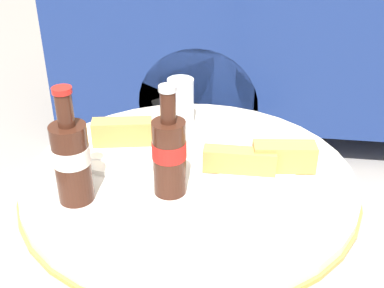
{
  "coord_description": "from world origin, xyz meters",
  "views": [
    {
      "loc": [
        0.12,
        -0.85,
        1.32
      ],
      "look_at": [
        0.0,
        0.03,
        0.82
      ],
      "focal_mm": 45.0,
      "sensor_mm": 36.0,
      "label": 1
    }
  ],
  "objects_px": {
    "cola_bottle_left": "(72,158)",
    "lunch_plate_near": "(261,167)",
    "drinking_glass": "(181,104)",
    "bistro_table": "(190,241)",
    "lunch_plate_far": "(123,142)",
    "cola_bottle_right": "(169,153)"
  },
  "relations": [
    {
      "from": "cola_bottle_left",
      "to": "lunch_plate_near",
      "type": "height_order",
      "value": "cola_bottle_left"
    },
    {
      "from": "cola_bottle_left",
      "to": "drinking_glass",
      "type": "xyz_separation_m",
      "value": [
        0.15,
        0.34,
        -0.04
      ]
    },
    {
      "from": "lunch_plate_near",
      "to": "bistro_table",
      "type": "bearing_deg",
      "value": -177.15
    },
    {
      "from": "cola_bottle_left",
      "to": "lunch_plate_near",
      "type": "xyz_separation_m",
      "value": [
        0.35,
        0.13,
        -0.07
      ]
    },
    {
      "from": "drinking_glass",
      "to": "lunch_plate_far",
      "type": "bearing_deg",
      "value": -128.23
    },
    {
      "from": "cola_bottle_left",
      "to": "cola_bottle_right",
      "type": "xyz_separation_m",
      "value": [
        0.18,
        0.05,
        -0.0
      ]
    },
    {
      "from": "bistro_table",
      "to": "lunch_plate_far",
      "type": "bearing_deg",
      "value": 154.79
    },
    {
      "from": "bistro_table",
      "to": "drinking_glass",
      "type": "distance_m",
      "value": 0.33
    },
    {
      "from": "cola_bottle_left",
      "to": "lunch_plate_near",
      "type": "bearing_deg",
      "value": 19.92
    },
    {
      "from": "cola_bottle_right",
      "to": "lunch_plate_far",
      "type": "distance_m",
      "value": 0.22
    },
    {
      "from": "bistro_table",
      "to": "lunch_plate_near",
      "type": "bearing_deg",
      "value": 2.85
    },
    {
      "from": "bistro_table",
      "to": "cola_bottle_right",
      "type": "distance_m",
      "value": 0.29
    },
    {
      "from": "cola_bottle_left",
      "to": "lunch_plate_far",
      "type": "xyz_separation_m",
      "value": [
        0.04,
        0.2,
        -0.07
      ]
    },
    {
      "from": "bistro_table",
      "to": "cola_bottle_left",
      "type": "bearing_deg",
      "value": -149.53
    },
    {
      "from": "lunch_plate_near",
      "to": "lunch_plate_far",
      "type": "bearing_deg",
      "value": 167.35
    },
    {
      "from": "drinking_glass",
      "to": "lunch_plate_near",
      "type": "relative_size",
      "value": 0.51
    },
    {
      "from": "cola_bottle_right",
      "to": "lunch_plate_far",
      "type": "relative_size",
      "value": 0.97
    },
    {
      "from": "drinking_glass",
      "to": "cola_bottle_right",
      "type": "bearing_deg",
      "value": -85.41
    },
    {
      "from": "lunch_plate_far",
      "to": "cola_bottle_left",
      "type": "bearing_deg",
      "value": -101.34
    },
    {
      "from": "lunch_plate_near",
      "to": "lunch_plate_far",
      "type": "height_order",
      "value": "lunch_plate_near"
    },
    {
      "from": "cola_bottle_right",
      "to": "lunch_plate_near",
      "type": "xyz_separation_m",
      "value": [
        0.18,
        0.08,
        -0.07
      ]
    },
    {
      "from": "bistro_table",
      "to": "lunch_plate_far",
      "type": "distance_m",
      "value": 0.28
    }
  ]
}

